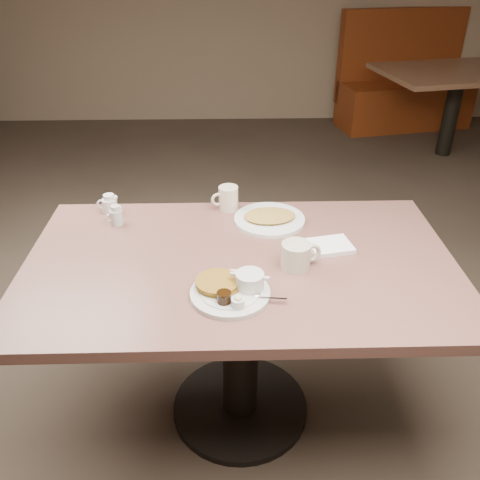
{
  "coord_description": "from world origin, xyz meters",
  "views": [
    {
      "loc": [
        -0.04,
        -1.5,
        1.72
      ],
      "look_at": [
        0.0,
        0.02,
        0.82
      ],
      "focal_mm": 38.39,
      "sensor_mm": 36.0,
      "label": 1
    }
  ],
  "objects_px": {
    "coffee_mug_near": "(297,255)",
    "creamer_left": "(116,216)",
    "hash_plate": "(269,218)",
    "coffee_mug_far": "(228,198)",
    "diner_table": "(240,299)",
    "creamer_right": "(109,204)",
    "booth_back_right": "(408,87)",
    "main_plate": "(232,288)"
  },
  "relations": [
    {
      "from": "main_plate",
      "to": "coffee_mug_far",
      "type": "relative_size",
      "value": 2.71
    },
    {
      "from": "main_plate",
      "to": "booth_back_right",
      "type": "xyz_separation_m",
      "value": [
        1.82,
        3.88,
        -0.36
      ]
    },
    {
      "from": "creamer_left",
      "to": "booth_back_right",
      "type": "relative_size",
      "value": 0.05
    },
    {
      "from": "diner_table",
      "to": "hash_plate",
      "type": "bearing_deg",
      "value": 66.23
    },
    {
      "from": "main_plate",
      "to": "booth_back_right",
      "type": "distance_m",
      "value": 4.3
    },
    {
      "from": "coffee_mug_near",
      "to": "coffee_mug_far",
      "type": "distance_m",
      "value": 0.49
    },
    {
      "from": "coffee_mug_far",
      "to": "creamer_left",
      "type": "distance_m",
      "value": 0.45
    },
    {
      "from": "diner_table",
      "to": "booth_back_right",
      "type": "bearing_deg",
      "value": 64.04
    },
    {
      "from": "main_plate",
      "to": "coffee_mug_far",
      "type": "xyz_separation_m",
      "value": [
        -0.01,
        0.58,
        0.03
      ]
    },
    {
      "from": "main_plate",
      "to": "coffee_mug_near",
      "type": "xyz_separation_m",
      "value": [
        0.22,
        0.15,
        0.02
      ]
    },
    {
      "from": "coffee_mug_near",
      "to": "booth_back_right",
      "type": "bearing_deg",
      "value": 66.75
    },
    {
      "from": "coffee_mug_near",
      "to": "hash_plate",
      "type": "xyz_separation_m",
      "value": [
        -0.07,
        0.33,
        -0.03
      ]
    },
    {
      "from": "coffee_mug_far",
      "to": "creamer_right",
      "type": "xyz_separation_m",
      "value": [
        -0.48,
        -0.02,
        -0.01
      ]
    },
    {
      "from": "creamer_left",
      "to": "coffee_mug_far",
      "type": "bearing_deg",
      "value": 14.85
    },
    {
      "from": "coffee_mug_near",
      "to": "hash_plate",
      "type": "distance_m",
      "value": 0.33
    },
    {
      "from": "main_plate",
      "to": "hash_plate",
      "type": "relative_size",
      "value": 1.08
    },
    {
      "from": "coffee_mug_near",
      "to": "creamer_right",
      "type": "xyz_separation_m",
      "value": [
        -0.71,
        0.42,
        -0.01
      ]
    },
    {
      "from": "creamer_right",
      "to": "booth_back_right",
      "type": "xyz_separation_m",
      "value": [
        2.31,
        3.31,
        -0.38
      ]
    },
    {
      "from": "creamer_left",
      "to": "booth_back_right",
      "type": "bearing_deg",
      "value": 56.36
    },
    {
      "from": "coffee_mug_near",
      "to": "coffee_mug_far",
      "type": "xyz_separation_m",
      "value": [
        -0.23,
        0.43,
        0.0
      ]
    },
    {
      "from": "diner_table",
      "to": "hash_plate",
      "type": "relative_size",
      "value": 4.96
    },
    {
      "from": "main_plate",
      "to": "booth_back_right",
      "type": "relative_size",
      "value": 0.19
    },
    {
      "from": "creamer_left",
      "to": "creamer_right",
      "type": "height_order",
      "value": "same"
    },
    {
      "from": "coffee_mug_far",
      "to": "creamer_left",
      "type": "bearing_deg",
      "value": -165.15
    },
    {
      "from": "diner_table",
      "to": "creamer_right",
      "type": "distance_m",
      "value": 0.67
    },
    {
      "from": "coffee_mug_near",
      "to": "creamer_left",
      "type": "xyz_separation_m",
      "value": [
        -0.67,
        0.32,
        -0.01
      ]
    },
    {
      "from": "main_plate",
      "to": "creamer_right",
      "type": "relative_size",
      "value": 3.47
    },
    {
      "from": "coffee_mug_far",
      "to": "booth_back_right",
      "type": "height_order",
      "value": "booth_back_right"
    },
    {
      "from": "coffee_mug_far",
      "to": "creamer_left",
      "type": "height_order",
      "value": "coffee_mug_far"
    },
    {
      "from": "coffee_mug_near",
      "to": "creamer_left",
      "type": "bearing_deg",
      "value": 154.46
    },
    {
      "from": "coffee_mug_near",
      "to": "main_plate",
      "type": "bearing_deg",
      "value": -145.68
    },
    {
      "from": "creamer_right",
      "to": "creamer_left",
      "type": "bearing_deg",
      "value": -65.73
    },
    {
      "from": "creamer_left",
      "to": "hash_plate",
      "type": "distance_m",
      "value": 0.6
    },
    {
      "from": "coffee_mug_near",
      "to": "creamer_left",
      "type": "relative_size",
      "value": 1.9
    },
    {
      "from": "diner_table",
      "to": "main_plate",
      "type": "xyz_separation_m",
      "value": [
        -0.03,
        -0.2,
        0.19
      ]
    },
    {
      "from": "diner_table",
      "to": "creamer_left",
      "type": "relative_size",
      "value": 18.75
    },
    {
      "from": "diner_table",
      "to": "creamer_left",
      "type": "height_order",
      "value": "creamer_left"
    },
    {
      "from": "creamer_right",
      "to": "main_plate",
      "type": "bearing_deg",
      "value": -49.29
    },
    {
      "from": "main_plate",
      "to": "creamer_right",
      "type": "bearing_deg",
      "value": 130.71
    },
    {
      "from": "hash_plate",
      "to": "main_plate",
      "type": "bearing_deg",
      "value": -107.89
    },
    {
      "from": "coffee_mug_far",
      "to": "creamer_right",
      "type": "relative_size",
      "value": 1.28
    },
    {
      "from": "diner_table",
      "to": "coffee_mug_near",
      "type": "distance_m",
      "value": 0.29
    }
  ]
}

